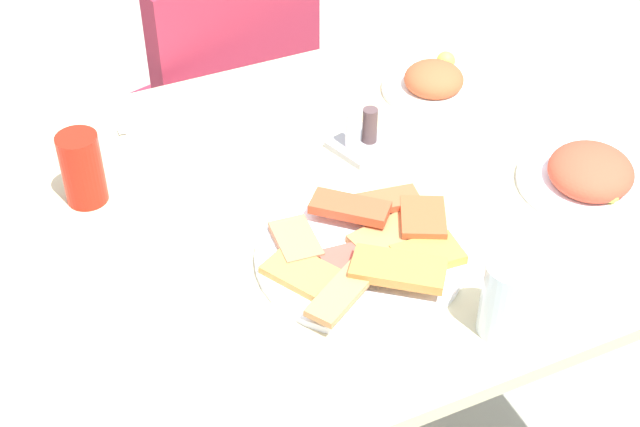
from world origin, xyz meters
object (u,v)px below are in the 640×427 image
at_px(salad_plate_greens, 434,82).
at_px(pide_platter, 364,252).
at_px(soda_can, 82,169).
at_px(drinking_glass, 509,298).
at_px(dining_chair, 215,113).
at_px(paper_napkin, 163,121).
at_px(condiment_caddy, 361,137).
at_px(dining_table, 296,246).
at_px(salad_plate_rice, 590,175).
at_px(fork, 166,124).
at_px(spoon, 160,114).

bearing_deg(salad_plate_greens, pide_platter, -132.38).
bearing_deg(soda_can, drinking_glass, -49.09).
xyz_separation_m(salad_plate_greens, drinking_glass, (-0.22, -0.57, 0.04)).
relative_size(dining_chair, paper_napkin, 6.32).
bearing_deg(condiment_caddy, dining_table, -148.80).
distance_m(pide_platter, condiment_caddy, 0.28).
height_order(pide_platter, drinking_glass, drinking_glass).
height_order(dining_chair, drinking_glass, dining_chair).
relative_size(salad_plate_greens, salad_plate_rice, 0.82).
bearing_deg(soda_can, dining_chair, 52.66).
distance_m(dining_table, drinking_glass, 0.41).
xyz_separation_m(dining_table, salad_plate_greens, (0.37, 0.21, 0.10)).
bearing_deg(paper_napkin, fork, -90.00).
bearing_deg(pide_platter, spoon, 108.09).
bearing_deg(pide_platter, soda_can, 137.07).
height_order(dining_table, salad_plate_greens, salad_plate_greens).
height_order(salad_plate_greens, salad_plate_rice, salad_plate_rice).
height_order(dining_table, condiment_caddy, condiment_caddy).
distance_m(drinking_glass, spoon, 0.75).
relative_size(salad_plate_rice, condiment_caddy, 2.08).
bearing_deg(dining_table, salad_plate_greens, 29.26).
relative_size(dining_chair, fork, 5.51).
bearing_deg(spoon, dining_table, -57.39).
bearing_deg(spoon, dining_chair, 71.06).
distance_m(drinking_glass, paper_napkin, 0.74).
relative_size(dining_table, fork, 7.33).
relative_size(drinking_glass, condiment_caddy, 1.06).
xyz_separation_m(fork, condiment_caddy, (0.28, -0.20, 0.02)).
relative_size(salad_plate_greens, drinking_glass, 1.62).
distance_m(dining_table, spoon, 0.37).
relative_size(drinking_glass, spoon, 0.70).
relative_size(dining_table, dining_chair, 1.33).
height_order(dining_chair, salad_plate_rice, dining_chair).
distance_m(salad_plate_rice, fork, 0.73).
relative_size(dining_chair, drinking_glass, 7.79).
distance_m(dining_chair, salad_plate_greens, 0.59).
distance_m(dining_chair, condiment_caddy, 0.62).
height_order(paper_napkin, spoon, spoon).
relative_size(dining_chair, soda_can, 7.58).
xyz_separation_m(dining_chair, drinking_glass, (0.08, -1.01, 0.30)).
bearing_deg(soda_can, salad_plate_rice, -22.24).
bearing_deg(condiment_caddy, salad_plate_rice, -40.20).
xyz_separation_m(dining_table, dining_chair, (0.08, 0.65, -0.16)).
relative_size(dining_table, spoon, 7.23).
bearing_deg(salad_plate_rice, dining_chair, 115.37).
distance_m(salad_plate_rice, soda_can, 0.81).
distance_m(dining_chair, pide_platter, 0.84).
bearing_deg(dining_chair, condiment_caddy, -81.12).
height_order(salad_plate_greens, spoon, salad_plate_greens).
distance_m(fork, condiment_caddy, 0.35).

